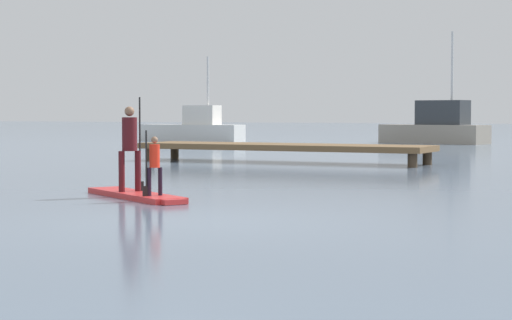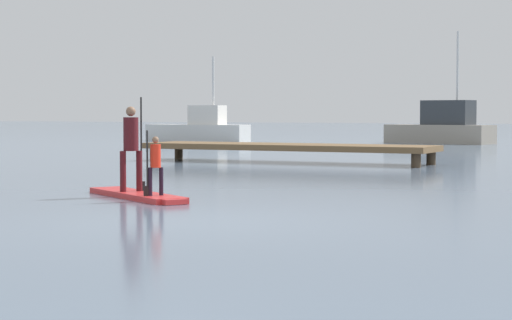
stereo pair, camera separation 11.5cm
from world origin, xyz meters
TOP-DOWN VIEW (x-y plane):
  - ground_plane at (0.00, 0.00)m, footprint 240.00×240.00m
  - paddleboard_near at (-2.87, 2.76)m, footprint 2.99×2.16m
  - paddler_adult at (-3.13, 2.92)m, footprint 0.39×0.44m
  - paddler_child_solo at (-2.24, 2.34)m, footprint 0.26×0.33m
  - fishing_boat_green_midground at (-18.75, 33.16)m, footprint 5.92×1.43m
  - motor_boat_small_navy at (-5.91, 35.33)m, footprint 5.75×2.94m
  - floating_dock at (-5.44, 15.18)m, footprint 9.42×2.17m

SIDE VIEW (x-z plane):
  - ground_plane at x=0.00m, z-range 0.00..0.00m
  - paddleboard_near at x=-2.87m, z-range 0.00..0.10m
  - floating_dock at x=-5.44m, z-range 0.19..0.78m
  - fishing_boat_green_midground at x=-18.75m, z-range -1.61..2.98m
  - paddler_child_solo at x=-2.24m, z-range 0.11..1.27m
  - motor_boat_small_navy at x=-5.91m, z-range -1.99..3.62m
  - paddler_adult at x=-3.13m, z-range 0.13..1.90m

